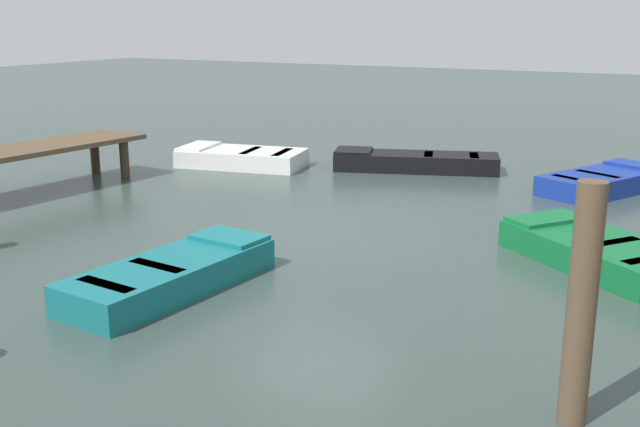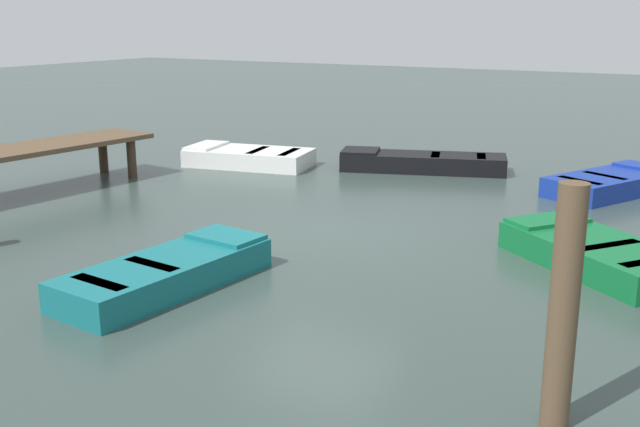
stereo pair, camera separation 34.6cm
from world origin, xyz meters
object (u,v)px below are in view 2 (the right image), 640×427
Objects in this scene: dock_segment at (38,151)px; rowboat_green at (596,253)px; rowboat_blue at (611,183)px; rowboat_teal at (167,272)px; mooring_piling_far_left at (563,309)px; rowboat_white at (248,157)px; rowboat_black at (422,162)px.

dock_segment is 10.88m from rowboat_green.
dock_segment reaches higher than rowboat_blue.
mooring_piling_far_left is (-0.99, -5.28, 0.88)m from rowboat_teal.
rowboat_white is at bearing 124.45° from rowboat_blue.
rowboat_green is 4.80m from mooring_piling_far_left.
mooring_piling_far_left is at bearing -147.95° from rowboat_blue.
rowboat_black is 11.28m from mooring_piling_far_left.
dock_segment is 4.87m from rowboat_white.
rowboat_green is at bearing -147.55° from rowboat_blue.
mooring_piling_far_left is at bearing -94.98° from rowboat_teal.
rowboat_blue is at bearing -19.90° from rowboat_teal.
rowboat_teal is at bearing 179.95° from rowboat_blue.
dock_segment is at bearing 68.43° from rowboat_teal.
mooring_piling_far_left reaches higher than rowboat_green.
rowboat_black is (5.79, -6.02, -0.61)m from dock_segment.
dock_segment is 11.68m from rowboat_blue.
dock_segment reaches higher than rowboat_white.
mooring_piling_far_left is (-9.70, -1.11, 0.88)m from rowboat_blue.
dock_segment is at bearing 144.12° from rowboat_blue.
dock_segment is 1.30× the size of rowboat_black.
dock_segment reaches higher than rowboat_teal.
rowboat_green is 0.97× the size of rowboat_blue.
dock_segment is 2.31× the size of mooring_piling_far_left.
mooring_piling_far_left is (-4.69, -0.50, 0.88)m from rowboat_green.
rowboat_green is 1.39× the size of mooring_piling_far_left.
rowboat_teal is at bearing 79.36° from mooring_piling_far_left.
rowboat_green is 0.78× the size of rowboat_black.
rowboat_teal is (-8.92, -0.05, 0.00)m from rowboat_black.
rowboat_blue and rowboat_black have the same top height.
rowboat_green is at bearing -46.54° from rowboat_teal.
rowboat_green is (-3.74, -8.68, 0.00)m from rowboat_white.
rowboat_blue is at bearing 6.52° from mooring_piling_far_left.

